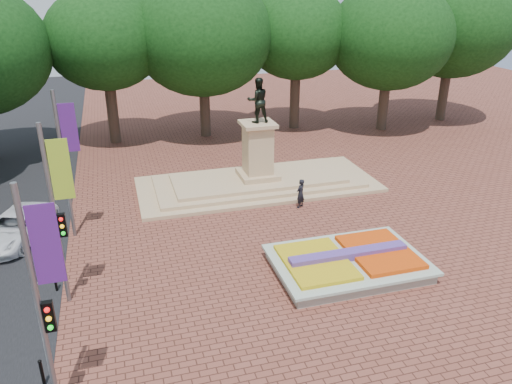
{
  "coord_description": "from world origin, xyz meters",
  "views": [
    {
      "loc": [
        -7.8,
        -18.32,
        11.32
      ],
      "look_at": [
        -1.8,
        2.21,
        2.2
      ],
      "focal_mm": 35.0,
      "sensor_mm": 36.0,
      "label": 1
    }
  ],
  "objects_px": {
    "monument": "(258,172)",
    "van": "(15,227)",
    "pedestrian": "(300,193)",
    "flower_bed": "(348,262)"
  },
  "relations": [
    {
      "from": "monument",
      "to": "van",
      "type": "bearing_deg",
      "value": -165.74
    },
    {
      "from": "pedestrian",
      "to": "van",
      "type": "bearing_deg",
      "value": -36.73
    },
    {
      "from": "flower_bed",
      "to": "monument",
      "type": "relative_size",
      "value": 0.45
    },
    {
      "from": "van",
      "to": "pedestrian",
      "type": "xyz_separation_m",
      "value": [
        14.12,
        -0.25,
        0.13
      ]
    },
    {
      "from": "van",
      "to": "pedestrian",
      "type": "height_order",
      "value": "pedestrian"
    },
    {
      "from": "flower_bed",
      "to": "monument",
      "type": "bearing_deg",
      "value": 95.87
    },
    {
      "from": "monument",
      "to": "pedestrian",
      "type": "bearing_deg",
      "value": -68.98
    },
    {
      "from": "flower_bed",
      "to": "monument",
      "type": "distance_m",
      "value": 10.07
    },
    {
      "from": "monument",
      "to": "van",
      "type": "distance_m",
      "value": 13.19
    },
    {
      "from": "van",
      "to": "pedestrian",
      "type": "relative_size",
      "value": 3.03
    }
  ]
}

